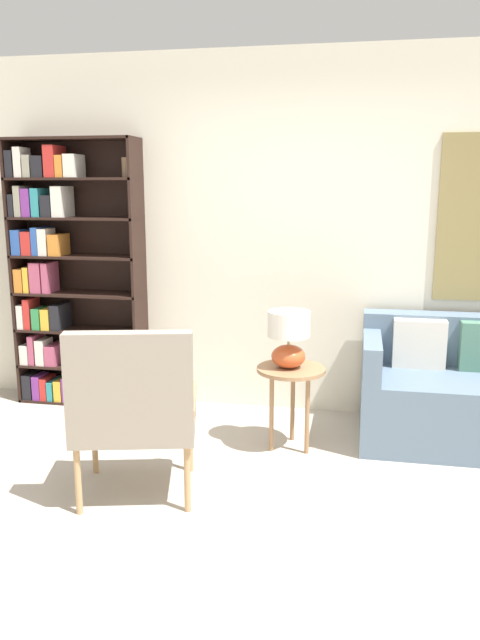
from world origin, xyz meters
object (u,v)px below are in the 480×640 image
object	(u,v)px
side_table	(291,378)
table_lamp	(289,336)
armchair	(133,403)
bookshelf	(61,272)

from	to	relation	value
side_table	table_lamp	bearing A→B (deg)	179.73
armchair	table_lamp	bearing A→B (deg)	50.02
bookshelf	side_table	xyz separation A→B (m)	(1.90, -0.61, -0.57)
armchair	side_table	distance (m)	1.17
bookshelf	table_lamp	size ratio (longest dim) A/B	5.52
table_lamp	armchair	bearing A→B (deg)	-129.98
bookshelf	table_lamp	xyz separation A→B (m)	(1.88, -0.61, -0.29)
side_table	table_lamp	world-z (taller)	table_lamp
armchair	bookshelf	bearing A→B (deg)	127.19
bookshelf	side_table	world-z (taller)	bookshelf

